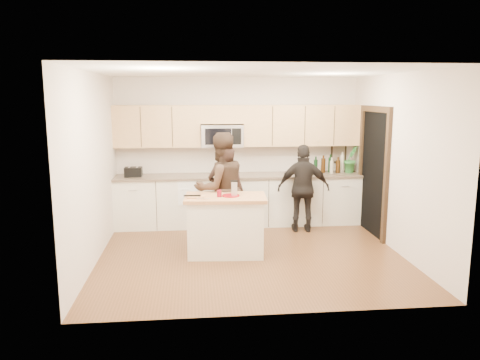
{
  "coord_description": "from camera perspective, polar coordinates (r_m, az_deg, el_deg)",
  "views": [
    {
      "loc": [
        -0.83,
        -6.73,
        2.37
      ],
      "look_at": [
        -0.12,
        0.35,
        1.08
      ],
      "focal_mm": 35.0,
      "sensor_mm": 36.0,
      "label": 1
    }
  ],
  "objects": [
    {
      "name": "toaster",
      "position": [
        8.57,
        -12.87,
        0.97
      ],
      "size": [
        0.3,
        0.21,
        0.17
      ],
      "color": "black",
      "rests_on": "back_cabinetry"
    },
    {
      "name": "room_shell",
      "position": [
        6.81,
        1.33,
        4.87
      ],
      "size": [
        4.52,
        4.02,
        2.71
      ],
      "color": "beige",
      "rests_on": "ground"
    },
    {
      "name": "drink_glass",
      "position": [
        6.88,
        -2.54,
        -1.66
      ],
      "size": [
        0.07,
        0.07,
        0.1
      ],
      "primitive_type": "cylinder",
      "color": "maroon",
      "rests_on": "island"
    },
    {
      "name": "upper_cabinetry",
      "position": [
        8.62,
        0.05,
        6.75
      ],
      "size": [
        4.5,
        0.33,
        0.75
      ],
      "color": "tan",
      "rests_on": "ground"
    },
    {
      "name": "doorway",
      "position": [
        8.31,
        15.98,
        1.47
      ],
      "size": [
        0.06,
        1.25,
        2.2
      ],
      "color": "black",
      "rests_on": "ground"
    },
    {
      "name": "dish_towel",
      "position": [
        8.38,
        -6.43,
        -0.6
      ],
      "size": [
        0.34,
        0.6,
        0.48
      ],
      "color": "white",
      "rests_on": "ground"
    },
    {
      "name": "red_plate",
      "position": [
        6.94,
        -1.12,
        -1.91
      ],
      "size": [
        0.26,
        0.26,
        0.02
      ],
      "primitive_type": "cylinder",
      "color": "maroon",
      "rests_on": "island"
    },
    {
      "name": "microwave",
      "position": [
        8.57,
        -2.22,
        5.43
      ],
      "size": [
        0.76,
        0.41,
        0.4
      ],
      "color": "silver",
      "rests_on": "ground"
    },
    {
      "name": "back_cabinetry",
      "position": [
        8.67,
        -0.08,
        -2.4
      ],
      "size": [
        4.5,
        0.66,
        0.94
      ],
      "color": "silver",
      "rests_on": "ground"
    },
    {
      "name": "orchid",
      "position": [
        9.02,
        13.31,
        2.49
      ],
      "size": [
        0.35,
        0.36,
        0.51
      ],
      "primitive_type": "imported",
      "rotation": [
        0.0,
        0.0,
        0.86
      ],
      "color": "#2E7330",
      "rests_on": "back_cabinetry"
    },
    {
      "name": "woman_right",
      "position": [
        8.24,
        7.75,
        -1.03
      ],
      "size": [
        0.95,
        0.5,
        1.54
      ],
      "primitive_type": "imported",
      "rotation": [
        0.0,
        0.0,
        3.0
      ],
      "color": "black",
      "rests_on": "ground"
    },
    {
      "name": "woman_center",
      "position": [
        7.48,
        -2.37,
        -1.07
      ],
      "size": [
        1.06,
        0.94,
        1.8
      ],
      "primitive_type": "imported",
      "rotation": [
        0.0,
        0.0,
        3.49
      ],
      "color": "#322319",
      "rests_on": "ground"
    },
    {
      "name": "cutting_board",
      "position": [
        6.87,
        -5.34,
        -2.06
      ],
      "size": [
        0.27,
        0.2,
        0.02
      ],
      "primitive_type": "cube",
      "rotation": [
        0.0,
        0.0,
        -0.07
      ],
      "color": "tan",
      "rests_on": "island"
    },
    {
      "name": "box_grater",
      "position": [
        6.91,
        -0.71,
        -0.94
      ],
      "size": [
        0.1,
        0.06,
        0.22
      ],
      "color": "silver",
      "rests_on": "red_plate"
    },
    {
      "name": "knife",
      "position": [
        6.71,
        -4.49,
        -2.24
      ],
      "size": [
        0.2,
        0.03,
        0.01
      ],
      "primitive_type": "cube",
      "rotation": [
        0.0,
        0.0,
        -0.07
      ],
      "color": "silver",
      "rests_on": "cutting_board"
    },
    {
      "name": "tongs",
      "position": [
        6.88,
        -5.85,
        -1.9
      ],
      "size": [
        0.25,
        0.05,
        0.02
      ],
      "primitive_type": "cube",
      "rotation": [
        0.0,
        0.0,
        -0.07
      ],
      "color": "black",
      "rests_on": "cutting_board"
    },
    {
      "name": "framed_picture",
      "position": [
        9.21,
        11.92,
        3.24
      ],
      "size": [
        0.3,
        0.03,
        0.38
      ],
      "color": "black",
      "rests_on": "ground"
    },
    {
      "name": "woman_left",
      "position": [
        7.51,
        -1.7,
        -1.73
      ],
      "size": [
        0.68,
        0.54,
        1.62
      ],
      "primitive_type": "imported",
      "rotation": [
        0.0,
        0.0,
        2.85
      ],
      "color": "black",
      "rests_on": "ground"
    },
    {
      "name": "floor",
      "position": [
        7.18,
        1.27,
        -9.01
      ],
      "size": [
        4.5,
        4.5,
        0.0
      ],
      "primitive_type": "plane",
      "color": "brown",
      "rests_on": "ground"
    },
    {
      "name": "island",
      "position": [
        7.06,
        -1.77,
        -5.5
      ],
      "size": [
        1.25,
        0.79,
        0.9
      ],
      "rotation": [
        0.0,
        0.0,
        -0.07
      ],
      "color": "silver",
      "rests_on": "ground"
    },
    {
      "name": "bottle_cluster",
      "position": [
        8.94,
        10.97,
        1.93
      ],
      "size": [
        0.59,
        0.22,
        0.38
      ],
      "color": "black",
      "rests_on": "back_cabinetry"
    }
  ]
}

